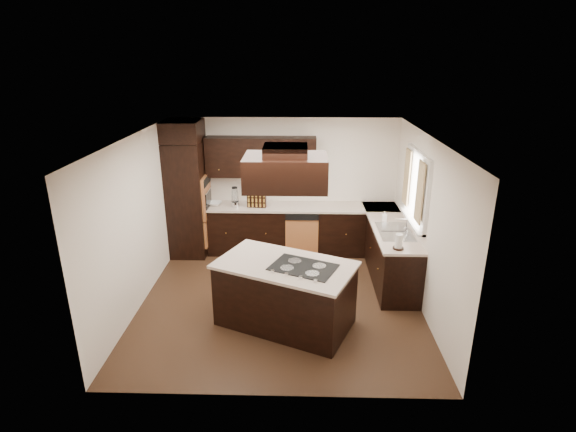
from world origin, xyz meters
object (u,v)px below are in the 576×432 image
(island, at_px, (285,295))
(spice_rack, at_px, (257,200))
(range_hood, at_px, (286,172))
(oven_column, at_px, (188,199))

(island, relative_size, spice_rack, 5.09)
(island, distance_m, range_hood, 1.72)
(range_hood, bearing_deg, island, -92.81)
(range_hood, bearing_deg, spice_rack, 105.05)
(spice_rack, bearing_deg, oven_column, -172.79)
(island, height_order, range_hood, range_hood)
(oven_column, height_order, island, oven_column)
(island, height_order, spice_rack, spice_rack)
(oven_column, distance_m, spice_rack, 1.27)
(range_hood, relative_size, spice_rack, 3.04)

